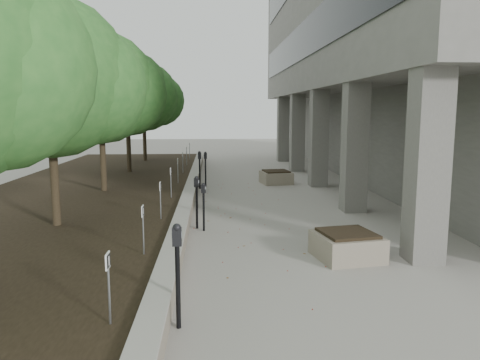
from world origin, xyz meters
name	(u,v)px	position (x,y,z in m)	size (l,w,h in m)	color
ground	(268,281)	(0.00, 0.00, 0.00)	(90.00, 90.00, 0.00)	gray
retaining_wall	(191,189)	(-1.82, 9.00, 0.25)	(0.39, 26.00, 0.50)	gray
planting_bed	(92,191)	(-5.50, 9.00, 0.20)	(7.00, 26.00, 0.40)	#2D2316
brutalist_building	(446,13)	(9.50, 13.00, 7.50)	(13.10, 26.00, 15.00)	slate
crabapple_tree_2	(51,112)	(-4.80, 3.00, 3.12)	(4.60, 4.00, 5.44)	#286024
crabapple_tree_3	(101,112)	(-4.80, 8.00, 3.12)	(4.60, 4.00, 5.44)	#286024
crabapple_tree_4	(127,111)	(-4.80, 13.00, 3.12)	(4.60, 4.00, 5.44)	#286024
crabapple_tree_5	(144,111)	(-4.80, 18.00, 3.12)	(4.60, 4.00, 5.44)	#286024
parking_sign_1	(109,289)	(-2.35, -2.50, 0.88)	(0.04, 0.22, 0.96)	black
parking_sign_2	(143,230)	(-2.35, 0.50, 0.88)	(0.04, 0.22, 0.96)	black
parking_sign_3	(160,200)	(-2.35, 3.50, 0.88)	(0.04, 0.22, 0.96)	black
parking_sign_4	(171,183)	(-2.35, 6.50, 0.88)	(0.04, 0.22, 0.96)	black
parking_sign_5	(178,171)	(-2.35, 9.50, 0.88)	(0.04, 0.22, 0.96)	black
parking_sign_6	(183,162)	(-2.35, 12.50, 0.88)	(0.04, 0.22, 0.96)	black
parking_sign_7	(187,156)	(-2.35, 15.50, 0.88)	(0.04, 0.22, 0.96)	black
parking_sign_8	(189,151)	(-2.35, 18.50, 0.88)	(0.04, 0.22, 0.96)	black
parking_meter_1	(178,276)	(-1.52, -1.84, 0.78)	(0.15, 0.11, 1.57)	black
parking_meter_2	(204,207)	(-1.26, 3.76, 0.64)	(0.13, 0.09, 1.28)	black
parking_meter_3	(197,202)	(-1.45, 4.05, 0.71)	(0.14, 0.10, 1.43)	black
parking_meter_4	(200,170)	(-1.55, 10.55, 0.77)	(0.15, 0.11, 1.54)	black
parking_meter_5	(206,169)	(-1.32, 11.11, 0.74)	(0.15, 0.10, 1.47)	black
planter_front	(347,245)	(1.85, 1.24, 0.30)	(1.27, 1.27, 0.59)	gray
planter_back	(276,177)	(1.73, 11.77, 0.29)	(1.23, 1.23, 0.58)	gray
berry_scatter	(244,219)	(-0.10, 5.00, 0.01)	(3.30, 14.10, 0.02)	maroon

